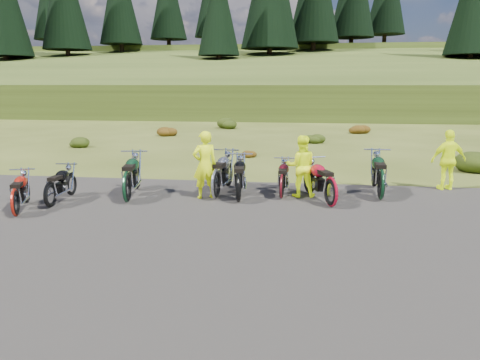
# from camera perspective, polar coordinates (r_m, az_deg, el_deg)

# --- Properties ---
(ground) EXTENTS (300.00, 300.00, 0.00)m
(ground) POSITION_cam_1_polar(r_m,az_deg,el_deg) (11.11, -2.80, -4.53)
(ground) COLOR #3F4818
(ground) RESTS_ON ground
(gravel_pad) EXTENTS (20.00, 12.00, 0.04)m
(gravel_pad) POSITION_cam_1_polar(r_m,az_deg,el_deg) (9.25, -5.08, -7.96)
(gravel_pad) COLOR black
(gravel_pad) RESTS_ON ground
(hill_slope) EXTENTS (300.00, 45.97, 9.37)m
(hill_slope) POSITION_cam_1_polar(r_m,az_deg,el_deg) (60.60, 5.97, 8.70)
(hill_slope) COLOR #344316
(hill_slope) RESTS_ON ground
(hill_plateau) EXTENTS (300.00, 90.00, 9.17)m
(hill_plateau) POSITION_cam_1_polar(r_m,az_deg,el_deg) (120.54, 6.95, 10.14)
(hill_plateau) COLOR #344316
(hill_plateau) RESTS_ON ground
(conifer_14) EXTENTS (5.28, 5.28, 14.00)m
(conifer_14) POSITION_cam_1_polar(r_m,az_deg,el_deg) (97.29, -26.79, 18.45)
(conifer_14) COLOR black
(conifer_14) RESTS_ON ground
(conifer_21) EXTENTS (5.28, 5.28, 14.00)m
(conifer_21) POSITION_cam_1_polar(r_m,az_deg,el_deg) (62.20, -2.64, 20.43)
(conifer_21) COLOR black
(conifer_21) RESTS_ON ground
(shrub_1) EXTENTS (1.03, 1.03, 0.61)m
(shrub_1) POSITION_cam_1_polar(r_m,az_deg,el_deg) (24.60, -19.10, 4.52)
(shrub_1) COLOR #21340D
(shrub_1) RESTS_ON ground
(shrub_2) EXTENTS (1.30, 1.30, 0.77)m
(shrub_2) POSITION_cam_1_polar(r_m,az_deg,el_deg) (28.42, -9.03, 6.06)
(shrub_2) COLOR #622A0C
(shrub_2) RESTS_ON ground
(shrub_3) EXTENTS (1.56, 1.56, 0.92)m
(shrub_3) POSITION_cam_1_polar(r_m,az_deg,el_deg) (32.92, -1.48, 7.09)
(shrub_3) COLOR #21340D
(shrub_3) RESTS_ON ground
(shrub_4) EXTENTS (0.77, 0.77, 0.45)m
(shrub_4) POSITION_cam_1_polar(r_m,az_deg,el_deg) (20.04, 0.89, 3.44)
(shrub_4) COLOR #622A0C
(shrub_4) RESTS_ON ground
(shrub_5) EXTENTS (1.03, 1.03, 0.61)m
(shrub_5) POSITION_cam_1_polar(r_m,az_deg,el_deg) (25.15, 8.96, 5.17)
(shrub_5) COLOR #21340D
(shrub_5) RESTS_ON ground
(shrub_6) EXTENTS (1.30, 1.30, 0.77)m
(shrub_6) POSITION_cam_1_polar(r_m,az_deg,el_deg) (30.60, 14.26, 6.24)
(shrub_6) COLOR #622A0C
(shrub_6) RESTS_ON ground
(motorcycle_0) EXTENTS (0.73, 1.89, 0.97)m
(motorcycle_0) POSITION_cam_1_polar(r_m,az_deg,el_deg) (12.79, -22.01, -3.22)
(motorcycle_0) COLOR black
(motorcycle_0) RESTS_ON ground
(motorcycle_1) EXTENTS (1.25, 1.96, 0.98)m
(motorcycle_1) POSITION_cam_1_polar(r_m,az_deg,el_deg) (12.28, -25.59, -4.12)
(motorcycle_1) COLOR #9F160B
(motorcycle_1) RESTS_ON ground
(motorcycle_2) EXTENTS (1.19, 2.43, 1.22)m
(motorcycle_2) POSITION_cam_1_polar(r_m,az_deg,el_deg) (12.70, -13.54, -2.78)
(motorcycle_2) COLOR black
(motorcycle_2) RESTS_ON ground
(motorcycle_3) EXTENTS (0.92, 2.36, 1.21)m
(motorcycle_3) POSITION_cam_1_polar(r_m,az_deg,el_deg) (12.73, -2.95, -2.42)
(motorcycle_3) COLOR #9B9B9F
(motorcycle_3) RESTS_ON ground
(motorcycle_4) EXTENTS (0.67, 1.91, 0.99)m
(motorcycle_4) POSITION_cam_1_polar(r_m,az_deg,el_deg) (12.79, 5.07, -2.40)
(motorcycle_4) COLOR #4F0D14
(motorcycle_4) RESTS_ON ground
(motorcycle_5) EXTENTS (0.94, 2.25, 1.15)m
(motorcycle_5) POSITION_cam_1_polar(r_m,az_deg,el_deg) (12.38, -0.19, -2.82)
(motorcycle_5) COLOR black
(motorcycle_5) RESTS_ON ground
(motorcycle_6) EXTENTS (1.46, 2.27, 1.13)m
(motorcycle_6) POSITION_cam_1_polar(r_m,az_deg,el_deg) (12.14, 10.93, -3.34)
(motorcycle_6) COLOR maroon
(motorcycle_6) RESTS_ON ground
(motorcycle_7) EXTENTS (0.86, 2.38, 1.23)m
(motorcycle_7) POSITION_cam_1_polar(r_m,az_deg,el_deg) (13.17, 16.71, -2.44)
(motorcycle_7) COLOR black
(motorcycle_7) RESTS_ON ground
(person_middle) EXTENTS (0.80, 0.70, 1.84)m
(person_middle) POSITION_cam_1_polar(r_m,az_deg,el_deg) (12.67, -4.31, 1.73)
(person_middle) COLOR #E7FD0D
(person_middle) RESTS_ON ground
(person_right_a) EXTENTS (0.87, 0.70, 1.69)m
(person_right_a) POSITION_cam_1_polar(r_m,az_deg,el_deg) (12.95, 7.45, 1.56)
(person_right_a) COLOR #E7FD0D
(person_right_a) RESTS_ON ground
(person_right_b) EXTENTS (1.11, 0.65, 1.77)m
(person_right_b) POSITION_cam_1_polar(r_m,az_deg,el_deg) (14.95, 24.06, 2.14)
(person_right_b) COLOR #E7FD0D
(person_right_b) RESTS_ON ground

